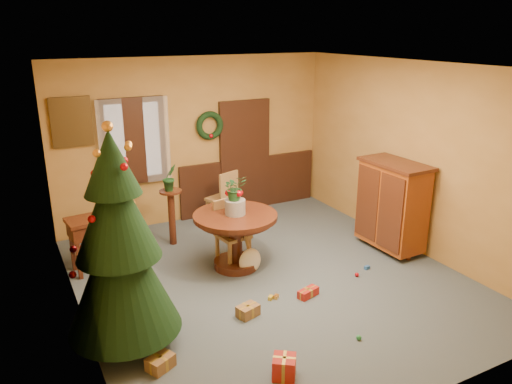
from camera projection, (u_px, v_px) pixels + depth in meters
room_envelope at (208, 157)px, 9.00m from camera, size 5.50×5.50×5.50m
dining_table at (235, 230)px, 7.16m from camera, size 1.21×1.21×0.83m
urn at (235, 207)px, 7.05m from camera, size 0.29×0.29×0.21m
centerpiece_plant at (235, 188)px, 6.96m from camera, size 0.32×0.28×0.36m
chair_near at (230, 229)px, 7.35m from camera, size 0.48×0.48×0.97m
chair_far at (224, 196)px, 8.76m from camera, size 0.55×0.55×0.99m
guitar at (250, 246)px, 7.07m from camera, size 0.35×0.53×0.79m
plant_stand at (172, 211)px, 7.95m from camera, size 0.35×0.35×0.91m
stand_plant at (170, 178)px, 7.77m from camera, size 0.28×0.25×0.42m
christmas_tree at (119, 247)px, 5.17m from camera, size 1.21×1.21×2.51m
writing_desk at (101, 229)px, 7.13m from camera, size 0.95×0.54×0.81m
sideboard at (392, 204)px, 7.70m from camera, size 0.61×1.13×1.43m
gift_a at (160, 362)px, 5.13m from camera, size 0.33×0.29×0.15m
gift_b at (284, 367)px, 5.00m from camera, size 0.31×0.31×0.23m
gift_c at (248, 311)px, 6.07m from camera, size 0.30×0.24×0.14m
gift_d at (308, 293)px, 6.52m from camera, size 0.33×0.20×0.11m
toy_a at (367, 268)px, 7.26m from camera, size 0.09×0.06×0.05m
toy_b at (359, 338)px, 5.61m from camera, size 0.06×0.06×0.06m
toy_c at (271, 298)px, 6.45m from camera, size 0.09×0.09×0.05m
toy_d at (357, 275)px, 7.04m from camera, size 0.06×0.06×0.06m
toy_e at (276, 297)px, 6.47m from camera, size 0.09×0.09×0.05m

